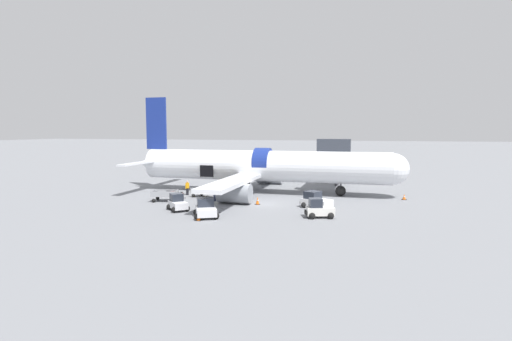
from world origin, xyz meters
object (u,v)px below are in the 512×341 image
Objects in this scene: ground_crew_driver at (215,193)px; ground_crew_marshal at (187,188)px; airplane at (259,167)px; baggage_cart_loading at (205,193)px; baggage_tug_spare at (206,209)px; ground_crew_helper at (220,186)px; ground_crew_loader_b at (233,189)px; baggage_cart_queued at (166,196)px; baggage_tug_mid at (316,201)px; baggage_tug_rear at (319,210)px; suitcase_on_tarmac_upright at (181,195)px; baggage_tug_lead at (178,204)px; ground_crew_supervisor at (225,190)px; ground_crew_loader_a at (234,191)px.

ground_crew_driver is 5.41m from ground_crew_marshal.
baggage_cart_loading is (-4.97, -4.96, -2.64)m from airplane.
baggage_tug_spare is 1.80× the size of ground_crew_helper.
ground_crew_helper reaches higher than baggage_cart_loading.
ground_crew_loader_b is at bearing -119.54° from airplane.
airplane is 11.90m from baggage_cart_queued.
ground_crew_marshal is (-2.64, 0.98, 0.37)m from baggage_cart_loading.
baggage_cart_queued is at bearing -96.25° from ground_crew_marshal.
baggage_tug_rear is (0.81, -4.32, -0.00)m from baggage_tug_mid.
suitcase_on_tarmac_upright is (-3.33, -3.33, -0.66)m from ground_crew_helper.
ground_crew_supervisor is (2.21, 6.86, 0.33)m from baggage_tug_lead.
baggage_tug_mid is at bearing -22.56° from ground_crew_loader_b.
baggage_tug_rear is at bearing -12.52° from baggage_cart_queued.
airplane is at bearing 45.89° from baggage_cart_queued.
baggage_tug_lead is 0.96× the size of baggage_tug_rear.
ground_crew_marshal is at bearing -152.36° from airplane.
baggage_cart_loading is at bearing -135.02° from airplane.
baggage_cart_queued is at bearing 167.48° from baggage_tug_rear.
baggage_tug_spare is at bearing -86.23° from ground_crew_loader_a.
baggage_tug_rear reaches higher than baggage_tug_lead.
airplane is at bearing 27.64° from ground_crew_marshal.
ground_crew_helper is at bearing 87.24° from baggage_tug_lead.
ground_crew_loader_b is 1.13× the size of ground_crew_driver.
baggage_cart_loading is at bearing -176.11° from ground_crew_loader_a.
baggage_cart_loading is 2.68m from ground_crew_supervisor.
ground_crew_driver is 0.87× the size of ground_crew_helper.
ground_crew_supervisor is 2.86× the size of suitcase_on_tarmac_upright.
ground_crew_loader_a is at bearing 46.77° from ground_crew_supervisor.
baggage_tug_lead is 13.20m from baggage_tug_rear.
ground_crew_loader_b is 2.70× the size of suitcase_on_tarmac_upright.
suitcase_on_tarmac_upright is (-7.46, -5.84, -2.88)m from airplane.
baggage_tug_mid is 10.39m from ground_crew_supervisor.
airplane is 20.12× the size of ground_crew_marshal.
ground_crew_helper is (-1.07, 4.39, 0.12)m from ground_crew_driver.
ground_crew_supervisor is at bearing -113.22° from airplane.
ground_crew_helper reaches higher than ground_crew_marshal.
ground_crew_supervisor reaches higher than ground_crew_loader_b.
baggage_cart_loading is (-12.73, 2.76, -0.18)m from baggage_tug_mid.
ground_crew_loader_a is (-0.64, 9.70, 0.15)m from baggage_tug_spare.
baggage_tug_mid is 0.84× the size of baggage_cart_loading.
baggage_tug_spare is 10.79m from suitcase_on_tarmac_upright.
suitcase_on_tarmac_upright is at bearing -157.82° from ground_crew_loader_b.
ground_crew_loader_b is at bearing 22.18° from suitcase_on_tarmac_upright.
baggage_tug_spare is at bearing -93.74° from airplane.
airplane is at bearing 69.69° from baggage_tug_lead.
baggage_cart_queued is (-7.14, 6.09, -0.10)m from baggage_tug_spare.
baggage_tug_rear is at bearing -23.82° from ground_crew_driver.
baggage_tug_lead is at bearing -92.76° from ground_crew_helper.
baggage_cart_queued is 6.31m from ground_crew_supervisor.
baggage_tug_lead reaches higher than suitcase_on_tarmac_upright.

